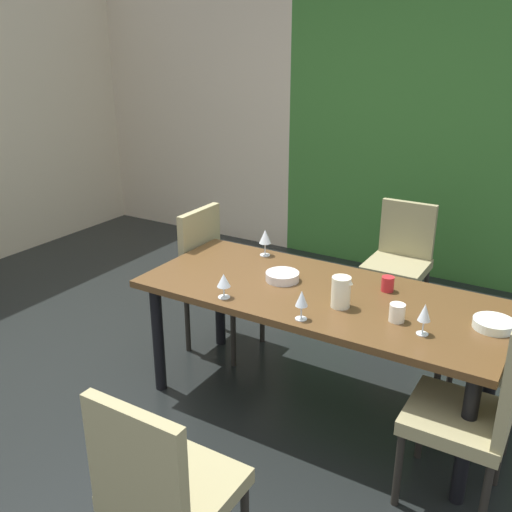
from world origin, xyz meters
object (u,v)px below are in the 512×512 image
at_px(chair_right_near, 480,404).
at_px(wine_glass_east, 425,313).
at_px(wine_glass_south, 302,299).
at_px(serving_bowl_near_window, 282,276).
at_px(chair_head_near, 162,486).
at_px(wine_glass_right, 265,237).
at_px(cup_rear, 397,313).
at_px(chair_left_far, 215,274).
at_px(serving_bowl_center, 494,324).
at_px(wine_glass_west, 224,281).
at_px(dining_table, 319,305).
at_px(pitcher_corner, 341,292).
at_px(chair_head_far, 400,256).
at_px(chair_right_far, 503,344).

height_order(chair_right_near, wine_glass_east, chair_right_near).
relative_size(wine_glass_south, serving_bowl_near_window, 0.80).
bearing_deg(chair_head_near, wine_glass_east, 63.93).
distance_m(wine_glass_right, cup_rear, 1.12).
relative_size(chair_left_far, wine_glass_east, 6.20).
relative_size(serving_bowl_center, cup_rear, 2.15).
relative_size(chair_left_far, wine_glass_west, 7.13).
height_order(dining_table, chair_right_near, chair_right_near).
height_order(serving_bowl_near_window, pitcher_corner, pitcher_corner).
bearing_deg(wine_glass_west, chair_head_far, 75.69).
distance_m(wine_glass_right, wine_glass_west, 0.68).
bearing_deg(chair_head_far, wine_glass_east, 110.40).
bearing_deg(chair_head_far, chair_right_far, 129.74).
relative_size(chair_right_far, serving_bowl_center, 5.06).
xyz_separation_m(chair_head_near, chair_head_far, (0.00, 2.81, -0.01)).
distance_m(dining_table, serving_bowl_center, 0.91).
bearing_deg(chair_head_near, dining_table, 91.29).
relative_size(serving_bowl_near_window, pitcher_corner, 1.16).
height_order(wine_glass_west, pitcher_corner, pitcher_corner).
bearing_deg(chair_right_far, wine_glass_east, 148.55).
relative_size(chair_head_far, serving_bowl_center, 4.62).
bearing_deg(chair_left_far, serving_bowl_center, 81.62).
relative_size(chair_right_far, serving_bowl_near_window, 5.10).
height_order(wine_glass_east, cup_rear, wine_glass_east).
height_order(dining_table, wine_glass_east, wine_glass_east).
distance_m(serving_bowl_center, serving_bowl_near_window, 1.15).
xyz_separation_m(dining_table, cup_rear, (0.48, -0.12, 0.13)).
xyz_separation_m(chair_head_far, wine_glass_east, (0.59, -1.59, 0.35)).
xyz_separation_m(chair_head_near, cup_rear, (0.45, 1.28, 0.28)).
distance_m(chair_head_far, wine_glass_east, 1.74).
relative_size(chair_left_far, serving_bowl_center, 5.02).
bearing_deg(serving_bowl_center, wine_glass_south, -154.83).
bearing_deg(chair_head_near, serving_bowl_near_window, 101.08).
distance_m(chair_right_near, wine_glass_west, 1.38).
height_order(wine_glass_west, serving_bowl_near_window, wine_glass_west).
bearing_deg(dining_table, chair_left_far, 161.28).
relative_size(wine_glass_east, wine_glass_west, 1.15).
xyz_separation_m(chair_right_near, wine_glass_right, (-1.48, 0.65, 0.32)).
height_order(chair_head_near, serving_bowl_near_window, chair_head_near).
bearing_deg(dining_table, wine_glass_south, -79.71).
xyz_separation_m(serving_bowl_center, cup_rear, (-0.43, -0.17, 0.02)).
bearing_deg(dining_table, wine_glass_right, 148.39).
xyz_separation_m(chair_left_far, wine_glass_west, (0.53, -0.65, 0.31)).
xyz_separation_m(dining_table, chair_head_near, (0.03, -1.41, -0.15)).
height_order(cup_rear, pitcher_corner, pitcher_corner).
height_order(chair_right_far, pitcher_corner, chair_right_far).
height_order(chair_head_near, cup_rear, chair_head_near).
height_order(chair_head_far, cup_rear, chair_head_far).
bearing_deg(wine_glass_south, chair_head_near, -91.72).
bearing_deg(pitcher_corner, cup_rear, -1.30).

